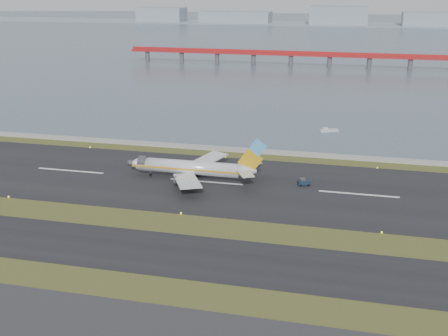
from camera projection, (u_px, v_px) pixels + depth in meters
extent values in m
plane|color=#334318|center=(171.00, 227.00, 123.03)|extent=(1000.00, 1000.00, 0.00)
cube|color=black|center=(152.00, 252.00, 111.94)|extent=(1000.00, 18.00, 0.10)
cube|color=black|center=(206.00, 182.00, 150.70)|extent=(1000.00, 45.00, 0.10)
cube|color=gray|center=(231.00, 149.00, 178.23)|extent=(1000.00, 2.50, 1.00)
cube|color=#455362|center=(321.00, 36.00, 547.46)|extent=(1400.00, 800.00, 1.30)
cube|color=#A51C1C|center=(330.00, 55.00, 346.93)|extent=(260.00, 5.00, 1.60)
cube|color=#A51C1C|center=(330.00, 53.00, 346.46)|extent=(260.00, 0.40, 1.40)
cylinder|color=#4C4C51|center=(182.00, 58.00, 369.41)|extent=(2.80, 2.80, 7.00)
cylinder|color=#4C4C51|center=(329.00, 63.00, 348.36)|extent=(2.80, 2.80, 7.00)
cube|color=#87939F|center=(330.00, 24.00, 695.08)|extent=(1400.00, 80.00, 1.00)
cube|color=#87939F|center=(162.00, 15.00, 740.48)|extent=(60.00, 35.00, 18.00)
cube|color=#87939F|center=(236.00, 17.00, 719.18)|extent=(90.00, 35.00, 14.00)
cube|color=#87939F|center=(339.00, 15.00, 689.40)|extent=(70.00, 35.00, 22.00)
cylinder|color=silver|center=(188.00, 167.00, 151.55)|extent=(28.00, 3.80, 3.80)
cone|color=silver|center=(134.00, 163.00, 154.97)|extent=(3.20, 3.80, 3.80)
cone|color=silver|center=(247.00, 171.00, 147.90)|extent=(5.00, 3.80, 3.80)
cube|color=gold|center=(186.00, 170.00, 149.78)|extent=(31.00, 0.06, 0.45)
cube|color=gold|center=(190.00, 165.00, 153.32)|extent=(31.00, 0.06, 0.45)
cube|color=silver|center=(187.00, 181.00, 143.44)|extent=(11.31, 15.89, 1.66)
cube|color=silver|center=(205.00, 161.00, 159.13)|extent=(11.31, 15.89, 1.66)
cylinder|color=#3E3F44|center=(184.00, 181.00, 146.50)|extent=(4.20, 2.10, 2.10)
cylinder|color=#3E3F44|center=(196.00, 167.00, 157.58)|extent=(4.20, 2.10, 2.10)
cube|color=gold|center=(250.00, 160.00, 146.80)|extent=(6.80, 0.35, 6.85)
cube|color=#52A6EA|center=(258.00, 147.00, 145.21)|extent=(4.85, 0.37, 4.90)
cube|color=silver|center=(246.00, 174.00, 144.17)|extent=(5.64, 6.80, 0.22)
cube|color=silver|center=(251.00, 165.00, 151.18)|extent=(5.64, 6.80, 0.22)
cylinder|color=black|center=(151.00, 175.00, 154.93)|extent=(0.80, 0.28, 0.80)
cylinder|color=black|center=(191.00, 181.00, 149.57)|extent=(1.00, 0.38, 1.00)
cylinder|color=black|center=(197.00, 175.00, 154.74)|extent=(1.00, 0.38, 1.00)
cube|color=#132134|center=(304.00, 182.00, 147.85)|extent=(3.52, 2.64, 1.17)
cube|color=#3E3F44|center=(303.00, 180.00, 147.57)|extent=(1.75, 1.82, 0.68)
cylinder|color=black|center=(301.00, 186.00, 147.20)|extent=(0.74, 0.49, 0.68)
cylinder|color=black|center=(299.00, 183.00, 148.68)|extent=(0.74, 0.49, 0.68)
cylinder|color=black|center=(309.00, 185.00, 147.36)|extent=(0.74, 0.49, 0.68)
cylinder|color=black|center=(307.00, 183.00, 148.84)|extent=(0.74, 0.49, 0.68)
cube|color=#BCBBC0|center=(329.00, 131.00, 201.03)|extent=(6.90, 4.59, 0.85)
cube|color=#BCBBC0|center=(325.00, 129.00, 200.55)|extent=(2.34, 2.15, 0.85)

